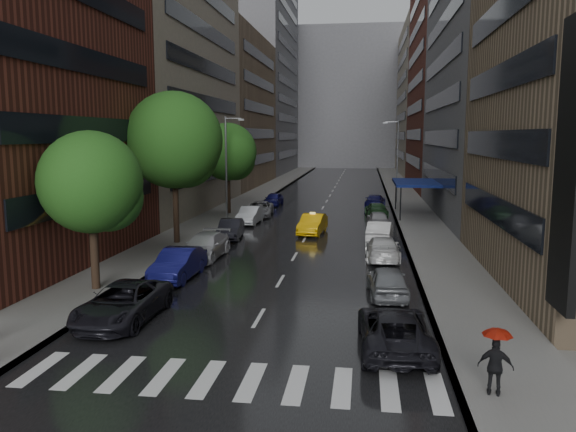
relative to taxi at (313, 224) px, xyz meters
name	(u,v)px	position (x,y,z in m)	size (l,w,h in m)	color
ground	(237,355)	(-0.37, -24.24, -0.77)	(220.00, 220.00, 0.00)	gray
road	(329,197)	(-0.37, 25.76, -0.76)	(14.00, 140.00, 0.01)	black
sidewalk_left	(257,196)	(-9.37, 25.76, -0.69)	(4.00, 140.00, 0.15)	gray
sidewalk_right	(404,198)	(8.63, 25.76, -0.69)	(4.00, 140.00, 0.15)	gray
crosswalk	(229,380)	(-0.17, -26.24, -0.75)	(13.15, 2.80, 0.01)	silver
buildings_left	(225,73)	(-15.37, 34.55, 15.22)	(8.00, 108.00, 38.00)	maroon
buildings_right	(452,75)	(14.63, 32.46, 14.27)	(8.05, 109.10, 36.00)	#937A5B
building_far	(348,99)	(-0.37, 93.76, 15.23)	(40.00, 14.00, 32.00)	slate
tree_near	(91,182)	(-8.97, -17.32, 4.54)	(4.87, 4.87, 7.76)	#382619
tree_mid	(174,140)	(-8.97, -5.39, 6.41)	(6.58, 6.58, 10.48)	#382619
tree_far	(228,152)	(-8.97, 9.69, 5.19)	(5.46, 5.46, 8.70)	#382619
taxi	(313,224)	(0.00, 0.00, 0.00)	(1.62, 4.64, 1.53)	#FBB60D
parked_cars_left	(222,234)	(-5.77, -5.18, -0.02)	(2.70, 43.13, 1.61)	black
parked_cars_right	(381,237)	(5.03, -4.56, -0.04)	(2.67, 44.72, 1.53)	black
ped_red_umbrella	(496,356)	(7.69, -26.45, 0.56)	(1.05, 0.82, 2.01)	black
street_lamp_left	(227,165)	(-8.09, 5.76, 4.12)	(1.74, 0.22, 9.00)	gray
street_lamp_right	(397,159)	(7.35, 20.76, 4.12)	(1.74, 0.22, 9.00)	gray
awning	(416,183)	(8.62, 10.76, 2.37)	(4.00, 8.00, 3.12)	navy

